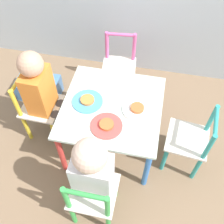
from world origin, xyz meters
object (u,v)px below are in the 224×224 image
object	(u,v)px
child_front	(93,172)
plate_left	(87,101)
kids_table	(112,111)
child_left	(42,91)
storage_bin	(39,88)
chair_teal	(190,141)
chair_pink	(119,68)
plate_front	(107,125)
plate_right	(137,109)
chair_green	(93,197)
chair_yellow	(39,107)

from	to	relation	value
child_front	plate_left	world-z (taller)	child_front
kids_table	child_front	xyz separation A→B (m)	(-0.00, -0.47, 0.08)
child_left	storage_bin	size ratio (longest dim) A/B	2.20
kids_table	storage_bin	distance (m)	0.83
chair_teal	chair_pink	xyz separation A→B (m)	(-0.58, 0.58, 0.00)
child_front	plate_front	size ratio (longest dim) A/B	3.97
kids_table	plate_right	world-z (taller)	plate_right
kids_table	chair_teal	world-z (taller)	chair_teal
chair_green	chair_teal	world-z (taller)	same
kids_table	chair_green	bearing A→B (deg)	-90.16
chair_yellow	child_left	world-z (taller)	child_left
child_left	plate_left	size ratio (longest dim) A/B	3.89
chair_green	child_front	bearing A→B (deg)	-90.00
child_left	plate_left	bearing A→B (deg)	-90.71
chair_yellow	chair_teal	xyz separation A→B (m)	(1.05, -0.07, 0.00)
chair_yellow	plate_right	xyz separation A→B (m)	(0.69, -0.01, 0.18)
plate_left	plate_right	bearing A→B (deg)	-0.00
chair_yellow	chair_pink	world-z (taller)	same
kids_table	chair_pink	world-z (taller)	chair_pink
plate_right	plate_front	bearing A→B (deg)	-135.00
chair_green	plate_left	world-z (taller)	chair_green
chair_yellow	chair_green	size ratio (longest dim) A/B	1.00
chair_green	chair_pink	world-z (taller)	same
chair_teal	plate_right	world-z (taller)	chair_teal
chair_yellow	chair_teal	size ratio (longest dim) A/B	1.00
chair_teal	child_front	bearing A→B (deg)	-46.04
kids_table	storage_bin	world-z (taller)	kids_table
chair_green	child_front	world-z (taller)	child_front
chair_green	chair_yellow	bearing A→B (deg)	-45.60
child_front	plate_right	bearing A→B (deg)	-108.74
kids_table	chair_pink	xyz separation A→B (m)	(-0.05, 0.53, -0.11)
plate_left	plate_right	xyz separation A→B (m)	(0.32, -0.00, 0.00)
kids_table	plate_left	bearing A→B (deg)	180.00
plate_front	chair_green	bearing A→B (deg)	-90.23
chair_teal	child_left	xyz separation A→B (m)	(-0.99, 0.06, 0.19)
chair_pink	kids_table	bearing A→B (deg)	-90.00
child_left	plate_front	distance (m)	0.50
chair_teal	plate_left	bearing A→B (deg)	-88.67
chair_teal	plate_left	distance (m)	0.71
child_left	child_front	xyz separation A→B (m)	(0.47, -0.48, 0.01)
plate_right	child_left	bearing A→B (deg)	178.98
child_front	plate_left	xyz separation A→B (m)	(-0.16, 0.47, -0.02)
chair_yellow	storage_bin	xyz separation A→B (m)	(-0.17, 0.33, -0.18)
plate_right	storage_bin	world-z (taller)	plate_right
chair_yellow	plate_front	size ratio (longest dim) A/B	2.79
chair_pink	child_left	xyz separation A→B (m)	(-0.42, -0.52, 0.19)
child_left	plate_right	world-z (taller)	child_left
plate_left	storage_bin	size ratio (longest dim) A/B	0.57
child_left	plate_right	size ratio (longest dim) A/B	4.08
plate_front	chair_pink	bearing A→B (deg)	94.25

